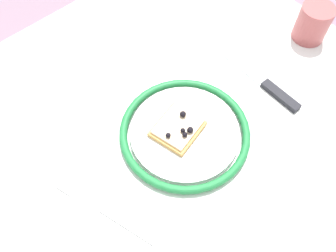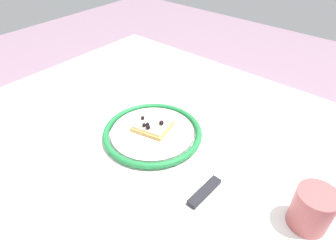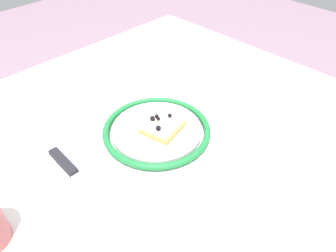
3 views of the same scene
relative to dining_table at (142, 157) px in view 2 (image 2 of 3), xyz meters
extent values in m
cube|color=white|center=(0.00, 0.00, 0.07)|extent=(0.99, 0.94, 0.03)
cylinder|color=#4C4742|center=(-0.44, 0.41, -0.29)|extent=(0.05, 0.05, 0.69)
cylinder|color=#4C4742|center=(0.44, 0.41, -0.29)|extent=(0.05, 0.05, 0.69)
cylinder|color=white|center=(0.03, 0.01, 0.09)|extent=(0.21, 0.21, 0.01)
torus|color=#1E7238|center=(0.03, 0.01, 0.10)|extent=(0.25, 0.25, 0.02)
cube|color=tan|center=(0.02, 0.02, 0.11)|extent=(0.10, 0.09, 0.01)
cube|color=beige|center=(0.02, 0.02, 0.11)|extent=(0.09, 0.08, 0.01)
sphere|color=black|center=(0.05, 0.03, 0.12)|extent=(0.01, 0.01, 0.01)
sphere|color=black|center=(0.02, 0.01, 0.12)|extent=(0.01, 0.01, 0.01)
sphere|color=black|center=(0.02, 0.00, 0.12)|extent=(0.01, 0.01, 0.01)
sphere|color=black|center=(0.03, 0.00, 0.12)|extent=(0.01, 0.01, 0.01)
sphere|color=black|center=(-0.01, 0.02, 0.12)|extent=(0.01, 0.01, 0.01)
cube|color=silver|center=(0.24, 0.07, 0.09)|extent=(0.02, 0.15, 0.00)
cube|color=black|center=(0.24, -0.05, 0.09)|extent=(0.02, 0.09, 0.01)
cube|color=#BDBDBD|center=(-0.16, -0.05, 0.09)|extent=(0.04, 0.11, 0.00)
cube|color=#BDBDBD|center=(-0.19, 0.08, 0.09)|extent=(0.03, 0.04, 0.00)
cylinder|color=#A54C4C|center=(0.42, 0.01, 0.13)|extent=(0.07, 0.07, 0.08)
camera|label=1|loc=(-0.22, -0.22, 0.68)|focal=38.42mm
camera|label=2|loc=(0.43, -0.39, 0.56)|focal=31.24mm
camera|label=3|loc=(0.42, 0.44, 0.59)|focal=35.21mm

